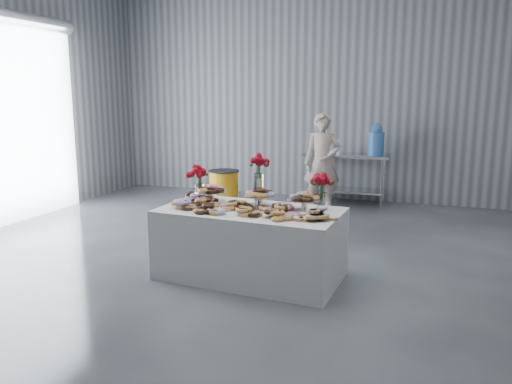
% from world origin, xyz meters
% --- Properties ---
extents(ground, '(9.00, 9.00, 0.00)m').
position_xyz_m(ground, '(0.00, 0.00, 0.00)').
color(ground, '#33353A').
rests_on(ground, ground).
extents(room_walls, '(8.04, 9.04, 4.02)m').
position_xyz_m(room_walls, '(-0.27, 0.07, 2.64)').
color(room_walls, gray).
rests_on(room_walls, ground).
extents(display_table, '(1.96, 1.11, 0.75)m').
position_xyz_m(display_table, '(0.30, 0.04, 0.38)').
color(display_table, white).
rests_on(display_table, ground).
extents(prep_table, '(1.50, 0.60, 0.90)m').
position_xyz_m(prep_table, '(0.65, 4.10, 0.62)').
color(prep_table, silver).
rests_on(prep_table, ground).
extents(donut_mounds, '(1.85, 0.91, 0.09)m').
position_xyz_m(donut_mounds, '(0.30, -0.01, 0.80)').
color(donut_mounds, '#BC8044').
rests_on(donut_mounds, display_table).
extents(cake_stand_left, '(0.36, 0.36, 0.17)m').
position_xyz_m(cake_stand_left, '(-0.24, 0.23, 0.89)').
color(cake_stand_left, silver).
rests_on(cake_stand_left, display_table).
extents(cake_stand_mid, '(0.36, 0.36, 0.17)m').
position_xyz_m(cake_stand_mid, '(0.36, 0.19, 0.89)').
color(cake_stand_mid, silver).
rests_on(cake_stand_mid, display_table).
extents(cake_stand_right, '(0.36, 0.36, 0.17)m').
position_xyz_m(cake_stand_right, '(0.86, 0.16, 0.89)').
color(cake_stand_right, silver).
rests_on(cake_stand_right, display_table).
extents(danish_pile, '(0.48, 0.48, 0.11)m').
position_xyz_m(danish_pile, '(1.04, -0.15, 0.81)').
color(danish_pile, white).
rests_on(danish_pile, display_table).
extents(bouquet_left, '(0.26, 0.26, 0.42)m').
position_xyz_m(bouquet_left, '(-0.43, 0.34, 1.05)').
color(bouquet_left, white).
rests_on(bouquet_left, display_table).
extents(bouquet_right, '(0.26, 0.26, 0.42)m').
position_xyz_m(bouquet_right, '(1.02, 0.30, 1.05)').
color(bouquet_right, white).
rests_on(bouquet_right, display_table).
extents(bouquet_center, '(0.26, 0.26, 0.57)m').
position_xyz_m(bouquet_center, '(0.27, 0.40, 1.13)').
color(bouquet_center, silver).
rests_on(bouquet_center, display_table).
extents(water_jug, '(0.28, 0.28, 0.55)m').
position_xyz_m(water_jug, '(1.15, 4.10, 1.15)').
color(water_jug, '#438BE6').
rests_on(water_jug, prep_table).
extents(drink_bottles, '(0.54, 0.08, 0.27)m').
position_xyz_m(drink_bottles, '(0.33, 4.00, 1.04)').
color(drink_bottles, '#268C33').
rests_on(drink_bottles, prep_table).
extents(person, '(0.67, 0.51, 1.65)m').
position_xyz_m(person, '(0.37, 3.35, 0.82)').
color(person, '#CC8C93').
rests_on(person, ground).
extents(trash_barrel, '(0.53, 0.53, 0.68)m').
position_xyz_m(trash_barrel, '(-1.24, 2.94, 0.34)').
color(trash_barrel, orange).
rests_on(trash_barrel, ground).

